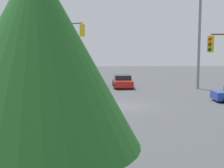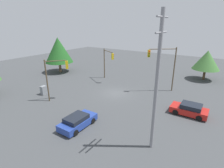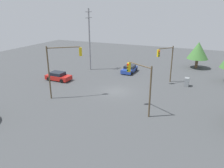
# 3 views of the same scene
# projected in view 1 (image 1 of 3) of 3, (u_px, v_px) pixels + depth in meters

# --- Properties ---
(ground_plane) EXTENTS (80.00, 80.00, 0.00)m
(ground_plane) POSITION_uv_depth(u_px,v_px,m) (123.00, 106.00, 26.62)
(ground_plane) COLOR #424447
(sedan_red) EXTENTS (2.06, 4.01, 1.35)m
(sedan_red) POSITION_uv_depth(u_px,v_px,m) (123.00, 81.00, 37.01)
(sedan_red) COLOR red
(sedan_red) RESTS_ON ground_plane
(traffic_signal_main) EXTENTS (2.83, 3.49, 6.77)m
(traffic_signal_main) POSITION_uv_depth(u_px,v_px,m) (67.00, 45.00, 31.21)
(traffic_signal_main) COLOR brown
(traffic_signal_main) RESTS_ON ground_plane
(traffic_signal_cross) EXTENTS (2.13, 3.36, 5.60)m
(traffic_signal_cross) POSITION_uv_depth(u_px,v_px,m) (53.00, 60.00, 21.11)
(traffic_signal_cross) COLOR brown
(traffic_signal_cross) RESTS_ON ground_plane
(utility_pole_tall) EXTENTS (2.20, 0.28, 11.06)m
(utility_pole_tall) POSITION_uv_depth(u_px,v_px,m) (199.00, 33.00, 35.20)
(utility_pole_tall) COLOR gray
(utility_pole_tall) RESTS_ON ground_plane
(tree_left) EXTENTS (5.73, 5.73, 7.31)m
(tree_left) POSITION_uv_depth(u_px,v_px,m) (36.00, 54.00, 9.28)
(tree_left) COLOR brown
(tree_left) RESTS_ON ground_plane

